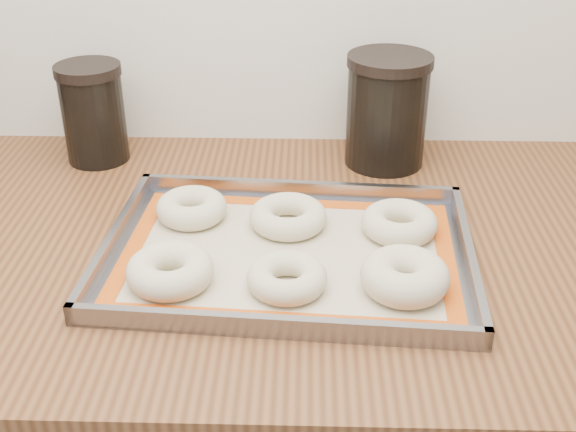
{
  "coord_description": "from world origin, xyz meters",
  "views": [
    {
      "loc": [
        0.21,
        0.85,
        1.4
      ],
      "look_at": [
        0.19,
        1.62,
        0.96
      ],
      "focal_mm": 45.0,
      "sensor_mm": 36.0,
      "label": 1
    }
  ],
  "objects_px": {
    "bagel_back_mid": "(288,216)",
    "bagel_front_right": "(405,276)",
    "baking_tray": "(288,252)",
    "bagel_front_left": "(170,271)",
    "bagel_back_left": "(192,208)",
    "bagel_back_right": "(399,223)",
    "bagel_front_mid": "(287,278)",
    "canister_right": "(387,110)",
    "canister_mid": "(93,113)"
  },
  "relations": [
    {
      "from": "bagel_back_mid",
      "to": "bagel_front_right",
      "type": "bearing_deg",
      "value": -46.07
    },
    {
      "from": "baking_tray",
      "to": "bagel_front_left",
      "type": "distance_m",
      "value": 0.15
    },
    {
      "from": "bagel_back_left",
      "to": "bagel_back_right",
      "type": "distance_m",
      "value": 0.28
    },
    {
      "from": "bagel_front_mid",
      "to": "bagel_front_left",
      "type": "bearing_deg",
      "value": 176.89
    },
    {
      "from": "bagel_front_mid",
      "to": "bagel_back_right",
      "type": "height_order",
      "value": "bagel_back_right"
    },
    {
      "from": "canister_right",
      "to": "bagel_front_right",
      "type": "bearing_deg",
      "value": -91.32
    },
    {
      "from": "baking_tray",
      "to": "canister_mid",
      "type": "distance_m",
      "value": 0.43
    },
    {
      "from": "bagel_front_right",
      "to": "bagel_back_left",
      "type": "xyz_separation_m",
      "value": [
        -0.27,
        0.16,
        -0.0
      ]
    },
    {
      "from": "bagel_front_left",
      "to": "bagel_front_right",
      "type": "bearing_deg",
      "value": -1.61
    },
    {
      "from": "baking_tray",
      "to": "bagel_back_left",
      "type": "relative_size",
      "value": 4.97
    },
    {
      "from": "bagel_back_right",
      "to": "bagel_front_left",
      "type": "bearing_deg",
      "value": -156.52
    },
    {
      "from": "bagel_front_mid",
      "to": "bagel_back_mid",
      "type": "relative_size",
      "value": 0.91
    },
    {
      "from": "bagel_back_left",
      "to": "canister_right",
      "type": "relative_size",
      "value": 0.55
    },
    {
      "from": "bagel_front_mid",
      "to": "bagel_back_mid",
      "type": "height_order",
      "value": "same"
    },
    {
      "from": "canister_mid",
      "to": "canister_right",
      "type": "distance_m",
      "value": 0.46
    },
    {
      "from": "bagel_back_left",
      "to": "canister_mid",
      "type": "height_order",
      "value": "canister_mid"
    },
    {
      "from": "bagel_back_right",
      "to": "bagel_back_mid",
      "type": "bearing_deg",
      "value": 174.55
    },
    {
      "from": "bagel_back_right",
      "to": "baking_tray",
      "type": "bearing_deg",
      "value": -159.62
    },
    {
      "from": "bagel_front_mid",
      "to": "bagel_back_mid",
      "type": "distance_m",
      "value": 0.14
    },
    {
      "from": "bagel_front_mid",
      "to": "canister_mid",
      "type": "xyz_separation_m",
      "value": [
        -0.32,
        0.36,
        0.06
      ]
    },
    {
      "from": "baking_tray",
      "to": "bagel_back_right",
      "type": "bearing_deg",
      "value": 20.38
    },
    {
      "from": "bagel_front_left",
      "to": "canister_right",
      "type": "distance_m",
      "value": 0.46
    },
    {
      "from": "bagel_front_mid",
      "to": "canister_right",
      "type": "bearing_deg",
      "value": 68.23
    },
    {
      "from": "bagel_back_left",
      "to": "canister_right",
      "type": "xyz_separation_m",
      "value": [
        0.28,
        0.2,
        0.07
      ]
    },
    {
      "from": "baking_tray",
      "to": "bagel_front_mid",
      "type": "distance_m",
      "value": 0.08
    },
    {
      "from": "bagel_front_left",
      "to": "bagel_front_right",
      "type": "xyz_separation_m",
      "value": [
        0.28,
        -0.01,
        0.0
      ]
    },
    {
      "from": "bagel_front_right",
      "to": "bagel_front_mid",
      "type": "bearing_deg",
      "value": 179.91
    },
    {
      "from": "baking_tray",
      "to": "bagel_back_right",
      "type": "distance_m",
      "value": 0.16
    },
    {
      "from": "bagel_front_left",
      "to": "bagel_back_right",
      "type": "distance_m",
      "value": 0.31
    },
    {
      "from": "baking_tray",
      "to": "bagel_back_left",
      "type": "distance_m",
      "value": 0.16
    },
    {
      "from": "bagel_front_left",
      "to": "canister_mid",
      "type": "bearing_deg",
      "value": 116.49
    },
    {
      "from": "canister_right",
      "to": "canister_mid",
      "type": "bearing_deg",
      "value": 179.96
    },
    {
      "from": "bagel_front_right",
      "to": "canister_mid",
      "type": "relative_size",
      "value": 0.66
    },
    {
      "from": "bagel_front_mid",
      "to": "canister_right",
      "type": "xyz_separation_m",
      "value": [
        0.15,
        0.36,
        0.07
      ]
    },
    {
      "from": "bagel_front_left",
      "to": "bagel_back_right",
      "type": "bearing_deg",
      "value": 23.48
    },
    {
      "from": "bagel_front_mid",
      "to": "canister_mid",
      "type": "distance_m",
      "value": 0.49
    },
    {
      "from": "bagel_front_mid",
      "to": "canister_right",
      "type": "relative_size",
      "value": 0.54
    },
    {
      "from": "canister_mid",
      "to": "bagel_front_mid",
      "type": "bearing_deg",
      "value": -49.05
    },
    {
      "from": "bagel_front_left",
      "to": "bagel_back_left",
      "type": "height_order",
      "value": "bagel_front_left"
    },
    {
      "from": "baking_tray",
      "to": "canister_right",
      "type": "distance_m",
      "value": 0.33
    },
    {
      "from": "bagel_front_mid",
      "to": "bagel_back_left",
      "type": "bearing_deg",
      "value": 129.59
    },
    {
      "from": "canister_right",
      "to": "bagel_front_mid",
      "type": "bearing_deg",
      "value": -111.77
    },
    {
      "from": "bagel_front_mid",
      "to": "bagel_back_mid",
      "type": "xyz_separation_m",
      "value": [
        -0.0,
        0.14,
        0.0
      ]
    },
    {
      "from": "baking_tray",
      "to": "bagel_front_mid",
      "type": "relative_size",
      "value": 5.09
    },
    {
      "from": "canister_mid",
      "to": "canister_right",
      "type": "relative_size",
      "value": 0.9
    },
    {
      "from": "bagel_back_mid",
      "to": "canister_right",
      "type": "relative_size",
      "value": 0.59
    },
    {
      "from": "bagel_front_left",
      "to": "bagel_front_mid",
      "type": "height_order",
      "value": "bagel_front_left"
    },
    {
      "from": "baking_tray",
      "to": "bagel_front_left",
      "type": "bearing_deg",
      "value": -153.39
    },
    {
      "from": "bagel_back_mid",
      "to": "canister_right",
      "type": "xyz_separation_m",
      "value": [
        0.15,
        0.22,
        0.07
      ]
    },
    {
      "from": "bagel_front_mid",
      "to": "canister_mid",
      "type": "relative_size",
      "value": 0.6
    }
  ]
}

